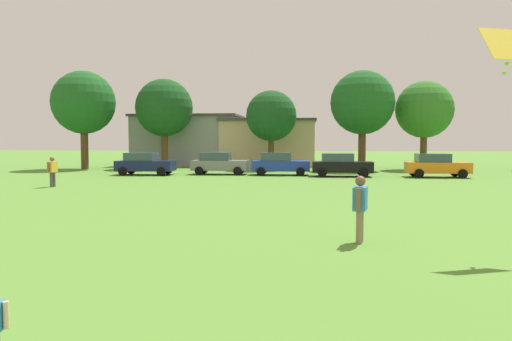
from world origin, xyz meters
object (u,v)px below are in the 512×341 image
at_px(kite, 509,46).
at_px(parked_car_black_3, 341,165).
at_px(parked_car_gray_1, 219,163).
at_px(tree_left, 164,108).
at_px(tree_center_right, 363,103).
at_px(bystander_near_trees, 52,169).
at_px(tree_far_left, 84,103).
at_px(parked_car_navy_0, 145,164).
at_px(adult_bystander, 360,203).
at_px(tree_right, 424,110).
at_px(parked_car_orange_4, 436,165).
at_px(parked_car_blue_2, 280,164).
at_px(tree_center_left, 271,116).

relative_size(kite, parked_car_black_3, 0.35).
height_order(parked_car_gray_1, tree_left, tree_left).
bearing_deg(tree_center_right, parked_car_gray_1, -150.62).
bearing_deg(parked_car_gray_1, bystander_near_trees, -125.51).
xyz_separation_m(bystander_near_trees, tree_left, (1.18, 18.22, 4.56)).
bearing_deg(tree_left, tree_far_left, -164.49).
height_order(parked_car_navy_0, tree_center_right, tree_center_right).
relative_size(adult_bystander, parked_car_gray_1, 0.41).
xyz_separation_m(tree_left, tree_right, (23.49, 0.13, -0.30)).
xyz_separation_m(bystander_near_trees, tree_far_left, (-5.71, 16.31, 4.96)).
height_order(parked_car_gray_1, tree_far_left, tree_far_left).
distance_m(parked_car_orange_4, tree_far_left, 30.45).
distance_m(parked_car_blue_2, tree_right, 15.26).
bearing_deg(parked_car_navy_0, kite, -53.73).
bearing_deg(kite, tree_far_left, 129.71).
bearing_deg(kite, tree_center_right, 90.08).
xyz_separation_m(parked_car_orange_4, tree_left, (-22.33, 8.79, 4.72)).
xyz_separation_m(adult_bystander, tree_left, (-14.54, 31.68, 4.53)).
relative_size(parked_car_navy_0, tree_right, 0.55).
distance_m(parked_car_navy_0, parked_car_black_3, 14.69).
bearing_deg(parked_car_navy_0, tree_center_left, 41.26).
height_order(parked_car_orange_4, tree_right, tree_right).
xyz_separation_m(kite, parked_car_navy_0, (-17.06, 23.25, -4.13)).
distance_m(parked_car_orange_4, tree_left, 24.46).
distance_m(parked_car_black_3, tree_center_left, 10.51).
relative_size(tree_center_left, tree_center_right, 0.81).
distance_m(parked_car_black_3, tree_right, 12.61).
xyz_separation_m(kite, parked_car_orange_4, (4.29, 23.13, -4.13)).
xyz_separation_m(parked_car_blue_2, tree_right, (12.31, 7.85, 4.43)).
distance_m(bystander_near_trees, tree_center_right, 26.23).
xyz_separation_m(tree_center_right, tree_right, (5.50, 1.12, -0.57)).
bearing_deg(parked_car_black_3, tree_center_left, 125.39).
relative_size(parked_car_navy_0, tree_left, 0.52).
bearing_deg(parked_car_gray_1, parked_car_orange_4, -4.75).
distance_m(parked_car_gray_1, tree_center_left, 8.54).
height_order(adult_bystander, parked_car_orange_4, adult_bystander).
height_order(kite, parked_car_black_3, kite).
xyz_separation_m(tree_center_left, tree_right, (13.48, 0.88, 0.53)).
distance_m(parked_car_gray_1, tree_right, 19.15).
relative_size(tree_far_left, tree_center_right, 1.02).
relative_size(parked_car_black_3, tree_right, 0.55).
bearing_deg(tree_right, parked_car_blue_2, -147.49).
distance_m(adult_bystander, parked_car_orange_4, 24.18).
bearing_deg(tree_far_left, parked_car_gray_1, -22.59).
height_order(parked_car_navy_0, parked_car_gray_1, same).
relative_size(kite, tree_left, 0.18).
relative_size(parked_car_black_3, tree_far_left, 0.49).
relative_size(parked_car_black_3, tree_center_right, 0.50).
bearing_deg(bystander_near_trees, tree_center_left, -25.27).
distance_m(parked_car_gray_1, tree_far_left, 15.36).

